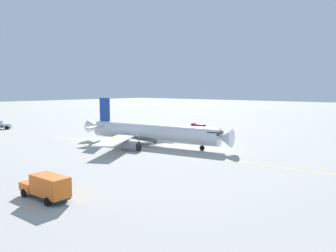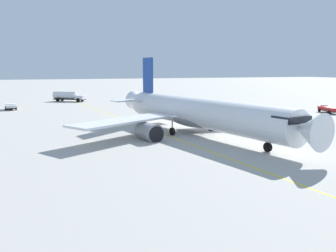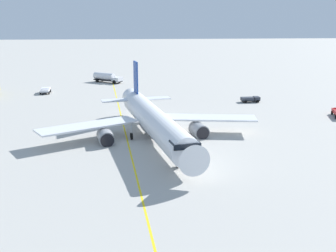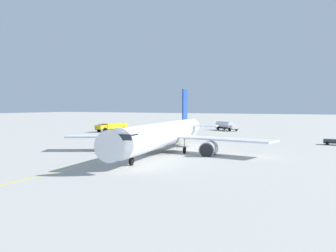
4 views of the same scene
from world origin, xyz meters
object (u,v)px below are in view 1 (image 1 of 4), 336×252
at_px(airliner_main, 151,133).
at_px(catering_truck_truck, 47,186).
at_px(baggage_truck_truck, 138,125).
at_px(ops_pickup_truck, 198,125).

bearing_deg(airliner_main, catering_truck_truck, -75.46).
bearing_deg(baggage_truck_truck, ops_pickup_truck, -53.17).
xyz_separation_m(airliner_main, catering_truck_truck, (-17.09, 36.27, -1.27)).
xyz_separation_m(ops_pickup_truck, baggage_truck_truck, (16.03, 13.38, -0.09)).
bearing_deg(catering_truck_truck, baggage_truck_truck, -55.62).
distance_m(airliner_main, catering_truck_truck, 40.12).
distance_m(airliner_main, baggage_truck_truck, 37.31).
height_order(airliner_main, catering_truck_truck, airliner_main).
relative_size(ops_pickup_truck, baggage_truck_truck, 1.39).
relative_size(airliner_main, baggage_truck_truck, 9.17).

